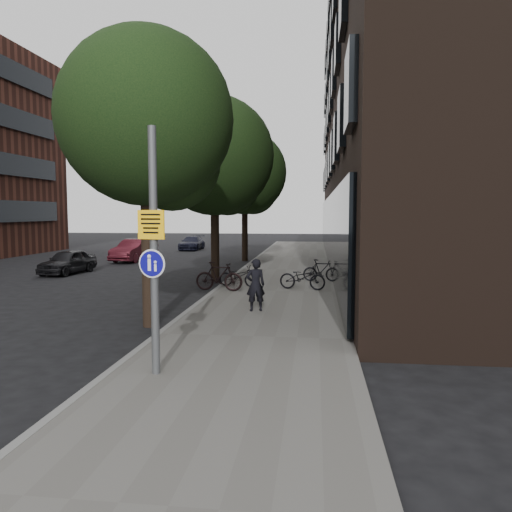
# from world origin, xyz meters

# --- Properties ---
(ground) EXTENTS (120.00, 120.00, 0.00)m
(ground) POSITION_xyz_m (0.00, 0.00, 0.00)
(ground) COLOR black
(ground) RESTS_ON ground
(sidewalk) EXTENTS (4.50, 60.00, 0.12)m
(sidewalk) POSITION_xyz_m (0.25, 10.00, 0.06)
(sidewalk) COLOR #5C5A55
(sidewalk) RESTS_ON ground
(curb_edge) EXTENTS (0.15, 60.00, 0.13)m
(curb_edge) POSITION_xyz_m (-2.00, 10.00, 0.07)
(curb_edge) COLOR slate
(curb_edge) RESTS_ON ground
(building_right_dark_brick) EXTENTS (12.00, 40.00, 18.00)m
(building_right_dark_brick) POSITION_xyz_m (8.50, 22.00, 9.00)
(building_right_dark_brick) COLOR black
(building_right_dark_brick) RESTS_ON ground
(street_tree_near) EXTENTS (4.40, 4.40, 7.50)m
(street_tree_near) POSITION_xyz_m (-2.53, 4.64, 5.11)
(street_tree_near) COLOR black
(street_tree_near) RESTS_ON ground
(street_tree_mid) EXTENTS (5.00, 5.00, 7.80)m
(street_tree_mid) POSITION_xyz_m (-2.53, 13.14, 5.11)
(street_tree_mid) COLOR black
(street_tree_mid) RESTS_ON ground
(street_tree_far) EXTENTS (5.00, 5.00, 7.80)m
(street_tree_far) POSITION_xyz_m (-2.53, 22.14, 5.11)
(street_tree_far) COLOR black
(street_tree_far) RESTS_ON ground
(signpost) EXTENTS (0.49, 0.14, 4.29)m
(signpost) POSITION_xyz_m (-1.13, 0.52, 2.29)
(signpost) COLOR #595B5E
(signpost) RESTS_ON sidewalk
(pedestrian) EXTENTS (0.63, 0.51, 1.51)m
(pedestrian) POSITION_xyz_m (-0.05, 6.25, 0.87)
(pedestrian) COLOR black
(pedestrian) RESTS_ON sidewalk
(parked_bike_facade_near) EXTENTS (1.80, 0.96, 0.90)m
(parked_bike_facade_near) POSITION_xyz_m (1.18, 10.40, 0.57)
(parked_bike_facade_near) COLOR black
(parked_bike_facade_near) RESTS_ON sidewalk
(parked_bike_facade_far) EXTENTS (1.54, 0.56, 0.90)m
(parked_bike_facade_far) POSITION_xyz_m (1.90, 12.64, 0.57)
(parked_bike_facade_far) COLOR black
(parked_bike_facade_far) RESTS_ON sidewalk
(parked_bike_curb_near) EXTENTS (1.61, 0.79, 0.81)m
(parked_bike_curb_near) POSITION_xyz_m (-1.26, 10.84, 0.53)
(parked_bike_curb_near) COLOR black
(parked_bike_curb_near) RESTS_ON sidewalk
(parked_bike_curb_far) EXTENTS (1.79, 0.68, 1.05)m
(parked_bike_curb_far) POSITION_xyz_m (-1.80, 9.74, 0.65)
(parked_bike_curb_far) COLOR black
(parked_bike_curb_far) RESTS_ON sidewalk
(parked_car_near) EXTENTS (1.75, 3.55, 1.16)m
(parked_car_near) POSITION_xyz_m (-10.15, 14.73, 0.58)
(parked_car_near) COLOR black
(parked_car_near) RESTS_ON ground
(parked_car_mid) EXTENTS (1.82, 4.11, 1.31)m
(parked_car_mid) POSITION_xyz_m (-9.19, 21.02, 0.66)
(parked_car_mid) COLOR #5B1A25
(parked_car_mid) RESTS_ON ground
(parked_car_far) EXTENTS (1.51, 3.69, 1.07)m
(parked_car_far) POSITION_xyz_m (-7.96, 30.28, 0.53)
(parked_car_far) COLOR black
(parked_car_far) RESTS_ON ground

